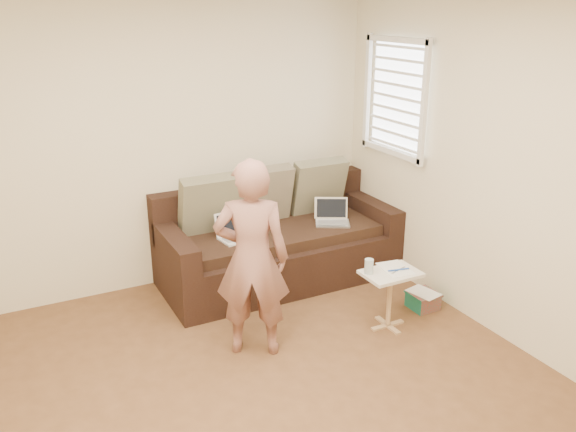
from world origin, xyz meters
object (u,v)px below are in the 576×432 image
at_px(side_table, 389,300).
at_px(striped_box, 423,300).
at_px(person, 252,259).
at_px(laptop_silver, 333,224).
at_px(laptop_white, 239,239).
at_px(sofa, 279,238).
at_px(drinking_glass, 369,266).

relative_size(side_table, striped_box, 2.05).
bearing_deg(striped_box, side_table, -165.66).
xyz_separation_m(person, side_table, (1.12, -0.19, -0.51)).
height_order(laptop_silver, person, person).
height_order(laptop_silver, laptop_white, laptop_white).
distance_m(laptop_white, side_table, 1.43).
relative_size(laptop_white, person, 0.21).
bearing_deg(striped_box, person, 177.17).
relative_size(sofa, laptop_white, 6.87).
bearing_deg(drinking_glass, sofa, 100.87).
height_order(laptop_silver, side_table, laptop_silver).
bearing_deg(sofa, laptop_white, -170.43).
bearing_deg(person, drinking_glass, -160.09).
distance_m(laptop_white, striped_box, 1.70).
height_order(laptop_silver, drinking_glass, laptop_silver).
xyz_separation_m(drinking_glass, striped_box, (0.63, 0.06, -0.48)).
xyz_separation_m(laptop_white, person, (-0.28, -0.94, 0.24)).
relative_size(sofa, person, 1.45).
height_order(drinking_glass, striped_box, drinking_glass).
bearing_deg(person, laptop_silver, -116.49).
distance_m(laptop_silver, person, 1.53).
xyz_separation_m(sofa, laptop_silver, (0.50, -0.13, 0.10)).
xyz_separation_m(laptop_silver, side_table, (-0.11, -1.07, -0.27)).
height_order(sofa, laptop_white, sofa).
bearing_deg(side_table, drinking_glass, 160.37).
xyz_separation_m(sofa, drinking_glass, (0.22, -1.14, 0.13)).
bearing_deg(sofa, person, -125.66).
bearing_deg(laptop_silver, laptop_white, -154.62).
distance_m(sofa, side_table, 1.28).
xyz_separation_m(side_table, drinking_glass, (-0.17, 0.06, 0.31)).
distance_m(sofa, laptop_white, 0.46).
height_order(person, drinking_glass, person).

